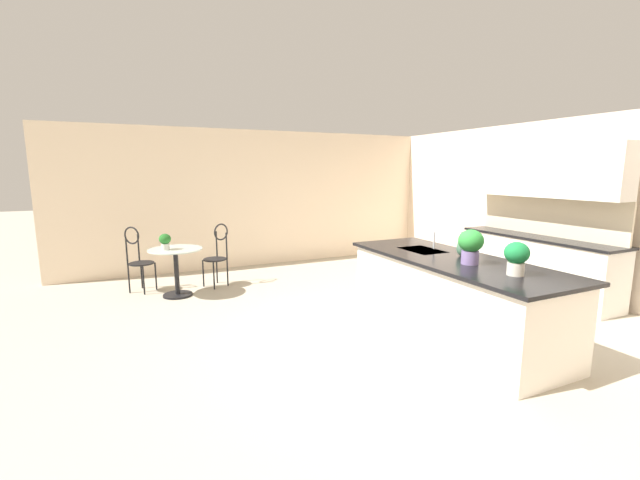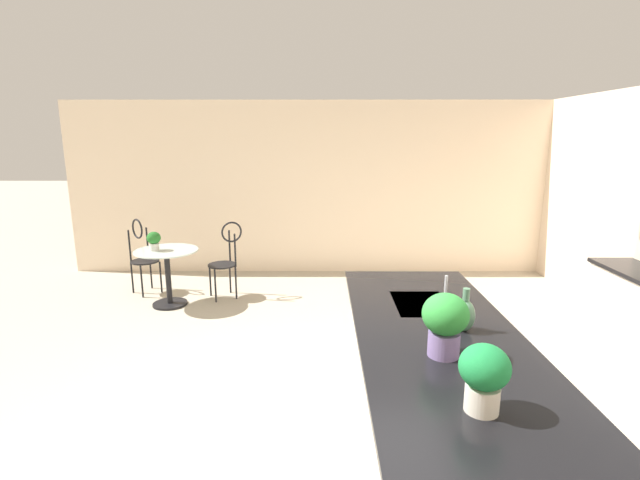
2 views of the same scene
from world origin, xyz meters
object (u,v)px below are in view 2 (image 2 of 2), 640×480
Objects in this scene: bistro_table at (168,272)px; potted_plant_on_table at (154,240)px; potted_plant_counter_far at (484,374)px; vase_on_counter at (465,315)px; potted_plant_counter_near at (445,321)px; chair_by_island at (142,253)px; chair_near_window at (226,256)px.

bistro_table is 0.45m from potted_plant_on_table.
vase_on_counter is at bearing 168.01° from potted_plant_counter_far.
potted_plant_counter_near is (3.23, 2.82, 0.25)m from potted_plant_on_table.
chair_by_island is 4.87m from vase_on_counter.
chair_near_window is 2.79× the size of potted_plant_counter_near.
potted_plant_on_table is 4.20m from vase_on_counter.
vase_on_counter is (-0.90, 0.19, -0.08)m from potted_plant_counter_far.
chair_by_island is at bearing -99.38° from chair_near_window.
bistro_table is at bearing 44.53° from chair_by_island.
vase_on_counter reaches higher than bistro_table.
bistro_table is 3.30× the size of potted_plant_on_table.
chair_by_island is 3.62× the size of vase_on_counter.
chair_by_island is 5.43m from potted_plant_counter_far.
potted_plant_counter_far is at bearing 35.57° from bistro_table.
vase_on_counter is at bearing 45.08° from bistro_table.
potted_plant_counter_near reaches higher than potted_plant_counter_far.
chair_by_island reaches higher than potted_plant_on_table.
bistro_table is 0.77× the size of chair_near_window.
potted_plant_counter_far reaches higher than chair_by_island.
potted_plant_counter_far is at bearing 3.49° from potted_plant_counter_near.
chair_near_window reaches higher than bistro_table.
chair_near_window is 1.22m from chair_by_island.
potted_plant_counter_near reaches higher than bistro_table.
potted_plant_counter_near is 0.55m from potted_plant_counter_far.
chair_near_window is 3.21× the size of potted_plant_counter_far.
potted_plant_counter_near is at bearing 40.29° from chair_by_island.
potted_plant_counter_near is at bearing 29.13° from chair_near_window.
potted_plant_counter_far reaches higher than vase_on_counter.
bistro_table is 4.15m from vase_on_counter.
chair_near_window and chair_by_island have the same top height.
potted_plant_counter_near reaches higher than vase_on_counter.
bistro_table is at bearing -140.46° from potted_plant_counter_near.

